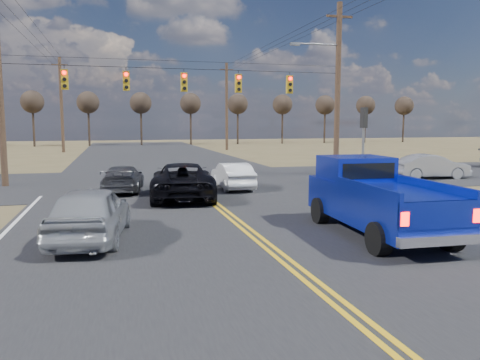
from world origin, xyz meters
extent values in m
plane|color=brown|center=(0.00, 0.00, 0.00)|extent=(160.00, 160.00, 0.00)
cube|color=#28282B|center=(0.00, 10.00, 0.00)|extent=(14.00, 120.00, 0.02)
cube|color=#28282B|center=(0.00, 18.00, 0.00)|extent=(120.00, 12.00, 0.02)
cylinder|color=#473323|center=(9.00, 18.00, 5.00)|extent=(0.32, 0.32, 10.00)
cube|color=#473323|center=(9.00, 18.00, 9.20)|extent=(1.60, 0.12, 0.12)
cylinder|color=black|center=(0.00, 18.00, 6.00)|extent=(18.00, 0.02, 0.02)
cylinder|color=black|center=(0.00, 18.00, 6.40)|extent=(18.00, 0.02, 0.02)
cube|color=#B28C14|center=(-6.00, 18.00, 5.30)|extent=(0.34, 0.24, 1.00)
cylinder|color=#FF0C05|center=(-6.00, 17.86, 5.63)|extent=(0.20, 0.06, 0.20)
cylinder|color=black|center=(-6.00, 17.86, 5.30)|extent=(0.20, 0.06, 0.20)
cylinder|color=black|center=(-6.00, 17.86, 4.97)|extent=(0.20, 0.06, 0.20)
cube|color=black|center=(-6.00, 17.83, 5.74)|extent=(0.24, 0.14, 0.03)
cube|color=#B28C14|center=(-3.00, 18.00, 5.30)|extent=(0.34, 0.24, 1.00)
cylinder|color=#FF0C05|center=(-3.00, 17.86, 5.63)|extent=(0.20, 0.06, 0.20)
cylinder|color=black|center=(-3.00, 17.86, 5.30)|extent=(0.20, 0.06, 0.20)
cylinder|color=black|center=(-3.00, 17.86, 4.97)|extent=(0.20, 0.06, 0.20)
cube|color=black|center=(-3.00, 17.83, 5.74)|extent=(0.24, 0.14, 0.03)
cube|color=#B28C14|center=(0.00, 18.00, 5.30)|extent=(0.34, 0.24, 1.00)
cylinder|color=#FF0C05|center=(0.00, 17.86, 5.63)|extent=(0.20, 0.06, 0.20)
cylinder|color=black|center=(0.00, 17.86, 5.30)|extent=(0.20, 0.06, 0.20)
cylinder|color=black|center=(0.00, 17.86, 4.97)|extent=(0.20, 0.06, 0.20)
cube|color=black|center=(0.00, 17.83, 5.74)|extent=(0.24, 0.14, 0.03)
cube|color=#B28C14|center=(3.00, 18.00, 5.30)|extent=(0.34, 0.24, 1.00)
cylinder|color=#FF0C05|center=(3.00, 17.86, 5.63)|extent=(0.20, 0.06, 0.20)
cylinder|color=black|center=(3.00, 17.86, 5.30)|extent=(0.20, 0.06, 0.20)
cylinder|color=black|center=(3.00, 17.86, 4.97)|extent=(0.20, 0.06, 0.20)
cube|color=black|center=(3.00, 17.83, 5.74)|extent=(0.24, 0.14, 0.03)
cube|color=#B28C14|center=(6.00, 18.00, 5.30)|extent=(0.34, 0.24, 1.00)
cylinder|color=#FF0C05|center=(6.00, 17.86, 5.63)|extent=(0.20, 0.06, 0.20)
cylinder|color=black|center=(6.00, 17.86, 5.30)|extent=(0.20, 0.06, 0.20)
cylinder|color=black|center=(6.00, 17.86, 4.97)|extent=(0.20, 0.06, 0.20)
cube|color=black|center=(6.00, 17.83, 5.74)|extent=(0.24, 0.14, 0.03)
cylinder|color=slate|center=(8.20, 13.50, 1.60)|extent=(0.12, 0.12, 3.20)
cube|color=black|center=(8.20, 13.50, 3.40)|extent=(0.24, 0.34, 1.00)
cylinder|color=slate|center=(7.60, 18.00, 7.60)|extent=(2.80, 0.10, 0.10)
cube|color=slate|center=(6.30, 18.00, 7.55)|extent=(0.55, 0.22, 0.14)
cylinder|color=#473323|center=(-9.00, 46.00, 5.00)|extent=(0.32, 0.32, 10.00)
cube|color=#473323|center=(-9.00, 46.00, 9.20)|extent=(1.60, 0.12, 0.12)
cylinder|color=#473323|center=(9.00, 46.00, 5.00)|extent=(0.32, 0.32, 10.00)
cube|color=#473323|center=(9.00, 46.00, 9.20)|extent=(1.60, 0.12, 0.12)
cylinder|color=black|center=(8.30, 17.00, 9.30)|extent=(0.02, 58.00, 0.02)
cylinder|color=black|center=(9.00, 17.00, 9.30)|extent=(0.02, 58.00, 0.02)
cylinder|color=black|center=(9.70, 17.00, 9.30)|extent=(0.02, 58.00, 0.02)
cylinder|color=#33261C|center=(-14.00, 60.00, 2.75)|extent=(0.28, 0.28, 5.50)
sphere|color=#2D231C|center=(-14.00, 60.00, 5.90)|extent=(3.00, 3.00, 3.00)
cylinder|color=#33261C|center=(-7.00, 60.00, 2.75)|extent=(0.28, 0.28, 5.50)
sphere|color=#2D231C|center=(-7.00, 60.00, 5.90)|extent=(3.00, 3.00, 3.00)
cylinder|color=#33261C|center=(0.00, 60.00, 2.75)|extent=(0.28, 0.28, 5.50)
sphere|color=#2D231C|center=(0.00, 60.00, 5.90)|extent=(3.00, 3.00, 3.00)
cylinder|color=#33261C|center=(7.00, 60.00, 2.75)|extent=(0.28, 0.28, 5.50)
sphere|color=#2D231C|center=(7.00, 60.00, 5.90)|extent=(3.00, 3.00, 3.00)
cylinder|color=#33261C|center=(14.00, 60.00, 2.75)|extent=(0.28, 0.28, 5.50)
sphere|color=#2D231C|center=(14.00, 60.00, 5.90)|extent=(3.00, 3.00, 3.00)
cylinder|color=#33261C|center=(21.00, 60.00, 2.75)|extent=(0.28, 0.28, 5.50)
sphere|color=#2D231C|center=(21.00, 60.00, 5.90)|extent=(3.00, 3.00, 3.00)
cylinder|color=#33261C|center=(28.00, 60.00, 2.75)|extent=(0.28, 0.28, 5.50)
sphere|color=#2D231C|center=(28.00, 60.00, 5.90)|extent=(3.00, 3.00, 3.00)
cylinder|color=#33261C|center=(35.00, 60.00, 2.75)|extent=(0.28, 0.28, 5.50)
sphere|color=#2D231C|center=(35.00, 60.00, 5.90)|extent=(3.00, 3.00, 3.00)
cylinder|color=#33261C|center=(42.00, 60.00, 2.75)|extent=(0.28, 0.28, 5.50)
sphere|color=#2D231C|center=(42.00, 60.00, 5.90)|extent=(3.00, 3.00, 3.00)
cylinder|color=black|center=(2.32, 2.34, 0.41)|extent=(0.37, 0.83, 0.82)
cylinder|color=black|center=(4.26, 2.25, 0.41)|extent=(0.37, 0.83, 0.82)
cylinder|color=black|center=(2.49, 6.02, 0.41)|extent=(0.37, 0.83, 0.82)
cylinder|color=black|center=(4.43, 5.93, 0.41)|extent=(0.37, 0.83, 0.82)
cube|color=#0F1FA3|center=(3.38, 4.13, 0.92)|extent=(2.31, 5.61, 1.02)
cube|color=#0F1FA3|center=(3.45, 5.61, 1.76)|extent=(1.97, 1.83, 0.74)
cube|color=black|center=(3.41, 4.77, 1.76)|extent=(1.64, 0.14, 0.46)
cube|color=#0F1FA3|center=(2.35, 3.11, 1.53)|extent=(0.26, 3.37, 0.20)
cube|color=#0F1FA3|center=(4.29, 3.02, 1.53)|extent=(0.26, 3.37, 0.20)
cube|color=#0F1FA3|center=(3.24, 1.40, 1.12)|extent=(2.05, 0.18, 0.61)
cube|color=silver|center=(3.24, 1.33, 0.56)|extent=(2.10, 0.28, 0.22)
cube|color=#FF0C05|center=(2.34, 1.40, 1.07)|extent=(0.19, 0.07, 0.31)
cube|color=#FF0C05|center=(4.14, 1.31, 1.07)|extent=(0.19, 0.07, 0.31)
imported|color=#A1A4A8|center=(-4.37, 5.62, 0.75)|extent=(2.37, 4.63, 1.51)
imported|color=black|center=(-1.00, 12.01, 0.75)|extent=(3.14, 5.68, 1.51)
imported|color=silver|center=(1.72, 14.27, 0.63)|extent=(1.35, 3.83, 1.26)
imported|color=#37383D|center=(-3.36, 14.68, 0.60)|extent=(2.17, 4.31, 1.20)
imported|color=gray|center=(13.61, 15.38, 0.69)|extent=(1.93, 4.32, 1.38)
camera|label=1|loc=(-3.68, -7.28, 3.15)|focal=35.00mm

